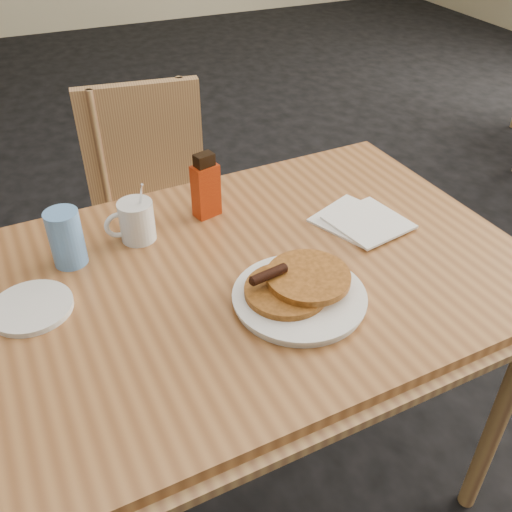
{
  "coord_description": "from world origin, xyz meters",
  "views": [
    {
      "loc": [
        -0.42,
        -0.83,
        1.5
      ],
      "look_at": [
        -0.05,
        0.03,
        0.8
      ],
      "focal_mm": 40.0,
      "sensor_mm": 36.0,
      "label": 1
    }
  ],
  "objects_px": {
    "coffee_mug": "(136,221)",
    "syrup_bottle": "(206,188)",
    "pancake_plate": "(298,292)",
    "chair_main_far": "(155,196)",
    "blue_tumbler": "(66,238)",
    "main_table": "(245,285)"
  },
  "relations": [
    {
      "from": "pancake_plate",
      "to": "coffee_mug",
      "type": "distance_m",
      "value": 0.42
    },
    {
      "from": "main_table",
      "to": "blue_tumbler",
      "type": "xyz_separation_m",
      "value": [
        -0.33,
        0.17,
        0.1
      ]
    },
    {
      "from": "main_table",
      "to": "coffee_mug",
      "type": "distance_m",
      "value": 0.29
    },
    {
      "from": "syrup_bottle",
      "to": "pancake_plate",
      "type": "bearing_deg",
      "value": -95.9
    },
    {
      "from": "chair_main_far",
      "to": "pancake_plate",
      "type": "xyz_separation_m",
      "value": [
        0.08,
        -0.89,
        0.25
      ]
    },
    {
      "from": "coffee_mug",
      "to": "syrup_bottle",
      "type": "bearing_deg",
      "value": 20.56
    },
    {
      "from": "pancake_plate",
      "to": "chair_main_far",
      "type": "bearing_deg",
      "value": 94.85
    },
    {
      "from": "pancake_plate",
      "to": "syrup_bottle",
      "type": "relative_size",
      "value": 1.65
    },
    {
      "from": "syrup_bottle",
      "to": "blue_tumbler",
      "type": "xyz_separation_m",
      "value": [
        -0.33,
        -0.06,
        -0.01
      ]
    },
    {
      "from": "chair_main_far",
      "to": "syrup_bottle",
      "type": "bearing_deg",
      "value": -81.27
    },
    {
      "from": "blue_tumbler",
      "to": "syrup_bottle",
      "type": "bearing_deg",
      "value": 10.96
    },
    {
      "from": "chair_main_far",
      "to": "blue_tumbler",
      "type": "distance_m",
      "value": 0.73
    },
    {
      "from": "pancake_plate",
      "to": "blue_tumbler",
      "type": "bearing_deg",
      "value": 142.18
    },
    {
      "from": "coffee_mug",
      "to": "syrup_bottle",
      "type": "height_order",
      "value": "syrup_bottle"
    },
    {
      "from": "main_table",
      "to": "pancake_plate",
      "type": "xyz_separation_m",
      "value": [
        0.06,
        -0.13,
        0.06
      ]
    },
    {
      "from": "blue_tumbler",
      "to": "pancake_plate",
      "type": "bearing_deg",
      "value": -37.82
    },
    {
      "from": "syrup_bottle",
      "to": "chair_main_far",
      "type": "bearing_deg",
      "value": 76.5
    },
    {
      "from": "coffee_mug",
      "to": "blue_tumbler",
      "type": "xyz_separation_m",
      "value": [
        -0.15,
        -0.03,
        0.01
      ]
    },
    {
      "from": "syrup_bottle",
      "to": "main_table",
      "type": "bearing_deg",
      "value": -105.2
    },
    {
      "from": "coffee_mug",
      "to": "syrup_bottle",
      "type": "xyz_separation_m",
      "value": [
        0.18,
        0.03,
        0.03
      ]
    },
    {
      "from": "pancake_plate",
      "to": "main_table",
      "type": "bearing_deg",
      "value": 114.68
    },
    {
      "from": "syrup_bottle",
      "to": "blue_tumbler",
      "type": "height_order",
      "value": "syrup_bottle"
    }
  ]
}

